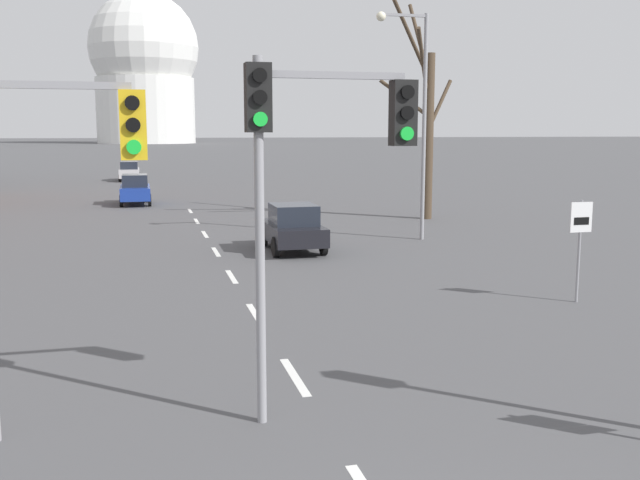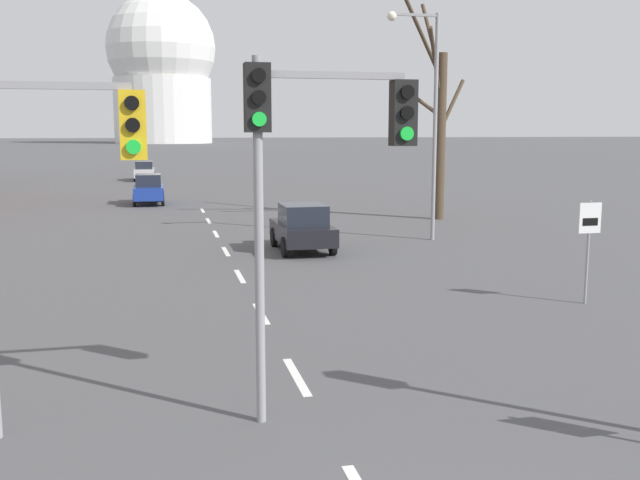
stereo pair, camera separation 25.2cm
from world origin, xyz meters
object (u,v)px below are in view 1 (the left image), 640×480
object	(u,v)px
traffic_signal_near_left	(32,160)
sedan_mid_centre	(135,189)
sedan_near_left	(129,171)
sedan_near_right	(293,227)
traffic_signal_centre_tall	(310,148)
street_lamp_right	(416,104)
speed_limit_sign	(580,233)

from	to	relation	value
traffic_signal_near_left	sedan_mid_centre	world-z (taller)	traffic_signal_near_left
sedan_near_left	sedan_near_right	world-z (taller)	sedan_near_right
traffic_signal_centre_tall	sedan_near_left	world-z (taller)	traffic_signal_centre_tall
traffic_signal_centre_tall	sedan_mid_centre	xyz separation A→B (m)	(-2.72, 33.01, -3.20)
traffic_signal_near_left	sedan_near_left	xyz separation A→B (m)	(0.47, 53.35, -3.11)
traffic_signal_centre_tall	sedan_near_right	world-z (taller)	traffic_signal_centre_tall
street_lamp_right	sedan_near_right	distance (m)	7.03
street_lamp_right	sedan_near_right	size ratio (longest dim) A/B	2.29
sedan_near_left	sedan_near_right	xyz separation A→B (m)	(6.20, -38.76, 0.03)
traffic_signal_centre_tall	street_lamp_right	size ratio (longest dim) A/B	0.61
street_lamp_right	traffic_signal_near_left	bearing A→B (deg)	-126.56
sedan_near_left	speed_limit_sign	bearing A→B (deg)	-76.44
speed_limit_sign	street_lamp_right	bearing A→B (deg)	90.90
traffic_signal_centre_tall	traffic_signal_near_left	distance (m)	3.80
speed_limit_sign	sedan_near_right	xyz separation A→B (m)	(-5.40, 9.35, -0.91)
traffic_signal_centre_tall	sedan_mid_centre	distance (m)	33.27
traffic_signal_near_left	traffic_signal_centre_tall	bearing A→B (deg)	-3.92
sedan_near_right	traffic_signal_centre_tall	bearing A→B (deg)	-100.97
traffic_signal_centre_tall	speed_limit_sign	bearing A→B (deg)	33.57
sedan_mid_centre	street_lamp_right	bearing A→B (deg)	-57.01
street_lamp_right	sedan_mid_centre	xyz separation A→B (m)	(-10.83, 16.69, -4.44)
sedan_near_left	sedan_near_right	bearing A→B (deg)	-80.91
sedan_near_right	sedan_mid_centre	xyz separation A→B (m)	(-5.60, 18.16, 0.03)
traffic_signal_near_left	speed_limit_sign	size ratio (longest dim) A/B	1.99
traffic_signal_centre_tall	speed_limit_sign	world-z (taller)	traffic_signal_centre_tall
speed_limit_sign	street_lamp_right	distance (m)	11.39
sedan_near_left	sedan_mid_centre	world-z (taller)	sedan_mid_centre
sedan_near_left	sedan_near_right	size ratio (longest dim) A/B	1.16
sedan_mid_centre	traffic_signal_near_left	bearing A→B (deg)	-91.87
traffic_signal_centre_tall	traffic_signal_near_left	xyz separation A→B (m)	(-3.79, 0.26, -0.14)
sedan_near_right	street_lamp_right	bearing A→B (deg)	15.63
traffic_signal_near_left	speed_limit_sign	distance (m)	13.34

